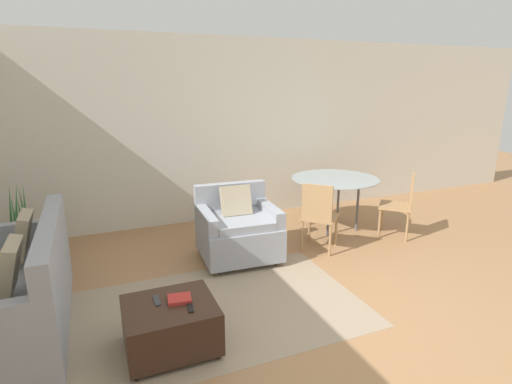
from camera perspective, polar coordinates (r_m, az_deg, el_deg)
ground_plane at (r=3.81m, az=15.22°, el=-18.43°), size 20.00×20.00×0.00m
wall_back at (r=6.23m, az=-3.33°, el=8.74°), size 12.00×0.06×2.75m
area_rug at (r=3.98m, az=-4.97°, el=-16.25°), size 2.66×1.73×0.01m
couch at (r=4.10m, az=-30.74°, el=-12.37°), size 0.84×1.86×0.95m
armchair at (r=4.87m, az=-2.62°, el=-5.40°), size 0.95×0.88×0.90m
ottoman at (r=3.43m, az=-12.10°, el=-18.01°), size 0.71×0.62×0.40m
book_stack at (r=3.36m, az=-10.88°, el=-14.77°), size 0.20×0.18×0.03m
tv_remote_primary at (r=3.26m, az=-9.38°, el=-15.88°), size 0.06×0.16×0.01m
tv_remote_secondary at (r=3.40m, az=-14.01°, el=-14.79°), size 0.04×0.16×0.01m
potted_plant at (r=5.48m, az=-30.28°, el=-6.73°), size 0.43×0.43×0.98m
dining_table at (r=5.90m, az=11.19°, el=1.31°), size 1.26×1.26×0.76m
dining_chair_near_left at (r=5.05m, az=8.93°, el=-2.94°), size 0.59×0.59×0.90m
dining_chair_near_right at (r=5.84m, az=20.24°, el=-1.22°), size 0.59×0.59×0.90m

